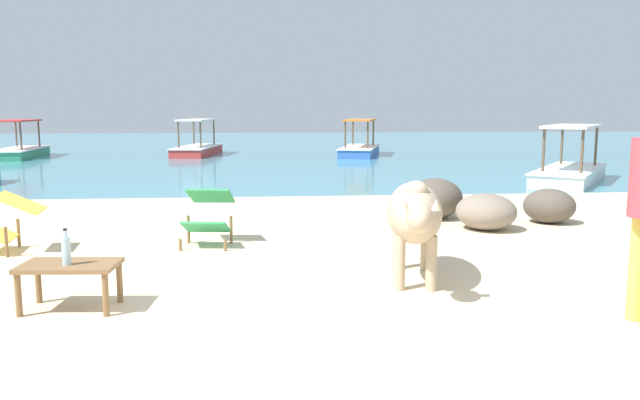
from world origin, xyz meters
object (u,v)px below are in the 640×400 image
(deck_chair_near, at_px, (6,219))
(deck_chair_far, at_px, (208,213))
(bottle, at_px, (66,250))
(cow, at_px, (415,214))
(low_bench_table, at_px, (70,271))
(boat_white, at_px, (570,170))
(boat_red, at_px, (197,147))
(boat_green, at_px, (19,149))
(boat_blue, at_px, (360,148))

(deck_chair_near, height_order, deck_chair_far, same)
(bottle, height_order, deck_chair_near, deck_chair_near)
(cow, xyz_separation_m, low_bench_table, (-2.97, -0.60, -0.32))
(cow, relative_size, boat_white, 0.48)
(bottle, relative_size, boat_red, 0.08)
(bottle, xyz_separation_m, boat_green, (-6.80, 17.22, -0.25))
(boat_blue, bearing_deg, deck_chair_near, -7.94)
(low_bench_table, bearing_deg, boat_green, 115.93)
(low_bench_table, relative_size, boat_white, 0.22)
(cow, xyz_separation_m, boat_red, (-3.83, 17.27, -0.39))
(cow, relative_size, boat_red, 0.46)
(low_bench_table, xyz_separation_m, deck_chair_far, (0.90, 2.40, 0.06))
(cow, xyz_separation_m, deck_chair_near, (-4.31, 1.57, -0.26))
(deck_chair_far, bearing_deg, bottle, -13.58)
(low_bench_table, bearing_deg, boat_blue, 78.09)
(cow, bearing_deg, boat_red, -156.71)
(low_bench_table, bearing_deg, boat_red, 97.03)
(deck_chair_near, relative_size, boat_green, 0.22)
(deck_chair_far, relative_size, boat_green, 0.22)
(cow, height_order, deck_chair_near, cow)
(low_bench_table, relative_size, boat_red, 0.21)
(bottle, bearing_deg, deck_chair_near, 121.03)
(low_bench_table, xyz_separation_m, deck_chair_near, (-1.34, 2.17, 0.06))
(bottle, xyz_separation_m, boat_blue, (4.99, 17.19, -0.25))
(deck_chair_near, relative_size, boat_red, 0.22)
(deck_chair_far, distance_m, boat_white, 9.72)
(cow, xyz_separation_m, boat_green, (-9.78, 16.56, -0.39))
(boat_green, bearing_deg, boat_red, -87.77)
(deck_chair_far, height_order, boat_green, boat_green)
(cow, distance_m, low_bench_table, 3.05)
(bottle, height_order, boat_white, boat_white)
(deck_chair_near, distance_m, deck_chair_far, 2.25)
(bottle, xyz_separation_m, deck_chair_far, (0.90, 2.45, -0.12))
(deck_chair_far, height_order, boat_blue, boat_blue)
(bottle, bearing_deg, boat_green, 111.56)
(low_bench_table, height_order, bottle, bottle)
(deck_chair_far, distance_m, boat_red, 15.57)
(cow, relative_size, deck_chair_far, 2.13)
(low_bench_table, xyz_separation_m, boat_green, (-6.81, 17.17, -0.07))
(boat_blue, relative_size, boat_white, 1.05)
(boat_blue, bearing_deg, boat_red, -82.11)
(cow, bearing_deg, deck_chair_far, -120.17)
(boat_red, bearing_deg, deck_chair_far, 14.05)
(boat_green, distance_m, boat_red, 6.00)
(bottle, relative_size, boat_white, 0.08)
(boat_blue, relative_size, boat_red, 1.01)
(bottle, xyz_separation_m, boat_white, (8.49, 8.54, -0.25))
(deck_chair_far, distance_m, boat_green, 16.66)
(boat_green, bearing_deg, deck_chair_near, -164.46)
(bottle, bearing_deg, boat_red, 92.71)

